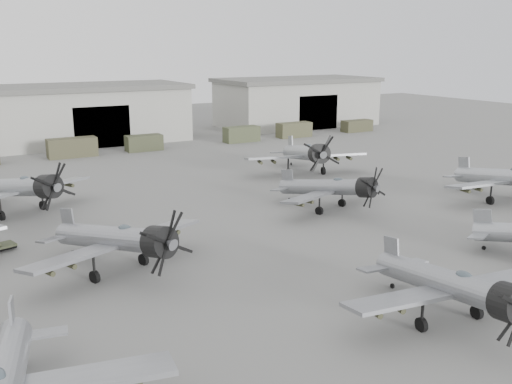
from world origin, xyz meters
TOP-DOWN VIEW (x-y plane):
  - ground at (0.00, 0.00)m, footprint 220.00×220.00m
  - hangar_center at (0.00, 61.96)m, footprint 29.00×14.80m
  - hangar_right at (38.00, 61.96)m, footprint 29.00×14.80m
  - support_truck_3 at (-5.47, 50.00)m, footprint 6.33×2.20m
  - support_truck_4 at (4.40, 50.00)m, footprint 5.07×2.20m
  - support_truck_5 at (19.99, 50.00)m, footprint 5.51×2.20m
  - support_truck_6 at (29.63, 50.00)m, footprint 5.74×2.20m
  - support_truck_7 at (42.60, 50.00)m, footprint 5.44×2.20m
  - aircraft_near_1 at (1.44, -8.21)m, footprint 12.27×11.04m
  - aircraft_mid_1 at (-11.60, 7.29)m, footprint 12.72×11.49m
  - aircraft_mid_2 at (9.10, 12.39)m, footprint 11.58×10.43m
  - aircraft_mid_3 at (25.13, 6.53)m, footprint 12.95×11.65m
  - aircraft_far_0 at (-15.12, 24.55)m, footprint 13.00×11.79m
  - aircraft_far_1 at (15.24, 25.44)m, footprint 14.00×12.60m

SIDE VIEW (x-z plane):
  - ground at x=0.00m, z-range 0.00..0.00m
  - support_truck_7 at x=42.60m, z-range 0.00..1.97m
  - support_truck_4 at x=4.40m, z-range 0.00..2.20m
  - support_truck_6 at x=29.63m, z-range 0.00..2.36m
  - support_truck_5 at x=19.99m, z-range 0.00..2.36m
  - support_truck_3 at x=-5.47m, z-range 0.00..2.55m
  - aircraft_mid_2 at x=9.10m, z-range -0.21..4.43m
  - aircraft_near_1 at x=1.44m, z-range -0.22..4.66m
  - aircraft_mid_1 at x=-11.60m, z-range -0.23..4.91m
  - aircraft_mid_3 at x=25.13m, z-range -0.23..4.92m
  - aircraft_far_0 at x=-15.12m, z-range -0.24..5.09m
  - aircraft_far_1 at x=15.24m, z-range -0.25..5.34m
  - hangar_center at x=0.00m, z-range 0.02..8.72m
  - hangar_right at x=38.00m, z-range 0.02..8.72m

